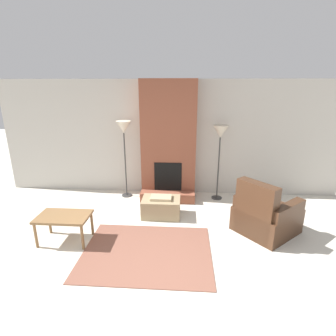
{
  "coord_description": "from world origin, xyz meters",
  "views": [
    {
      "loc": [
        0.37,
        -2.63,
        2.47
      ],
      "look_at": [
        0.0,
        2.84,
        0.73
      ],
      "focal_mm": 28.0,
      "sensor_mm": 36.0,
      "label": 1
    }
  ],
  "objects_px": {
    "ottoman": "(161,207)",
    "side_table": "(64,219)",
    "armchair": "(264,216)",
    "floor_lamp_left": "(124,131)",
    "floor_lamp_right": "(220,135)"
  },
  "relations": [
    {
      "from": "ottoman",
      "to": "side_table",
      "type": "distance_m",
      "value": 1.8
    },
    {
      "from": "side_table",
      "to": "floor_lamp_left",
      "type": "bearing_deg",
      "value": 72.47
    },
    {
      "from": "floor_lamp_left",
      "to": "side_table",
      "type": "bearing_deg",
      "value": -107.53
    },
    {
      "from": "side_table",
      "to": "floor_lamp_left",
      "type": "xyz_separation_m",
      "value": [
        0.6,
        1.9,
        1.11
      ]
    },
    {
      "from": "ottoman",
      "to": "floor_lamp_left",
      "type": "relative_size",
      "value": 0.43
    },
    {
      "from": "armchair",
      "to": "floor_lamp_left",
      "type": "relative_size",
      "value": 0.72
    },
    {
      "from": "side_table",
      "to": "floor_lamp_right",
      "type": "height_order",
      "value": "floor_lamp_right"
    },
    {
      "from": "ottoman",
      "to": "floor_lamp_right",
      "type": "bearing_deg",
      "value": 37.71
    },
    {
      "from": "armchair",
      "to": "floor_lamp_left",
      "type": "bearing_deg",
      "value": 21.92
    },
    {
      "from": "side_table",
      "to": "floor_lamp_right",
      "type": "relative_size",
      "value": 0.5
    },
    {
      "from": "side_table",
      "to": "floor_lamp_right",
      "type": "distance_m",
      "value": 3.45
    },
    {
      "from": "ottoman",
      "to": "armchair",
      "type": "bearing_deg",
      "value": -14.97
    },
    {
      "from": "armchair",
      "to": "ottoman",
      "type": "bearing_deg",
      "value": 34.28
    },
    {
      "from": "ottoman",
      "to": "floor_lamp_left",
      "type": "bearing_deg",
      "value": 134.1
    },
    {
      "from": "ottoman",
      "to": "floor_lamp_left",
      "type": "distance_m",
      "value": 1.84
    }
  ]
}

